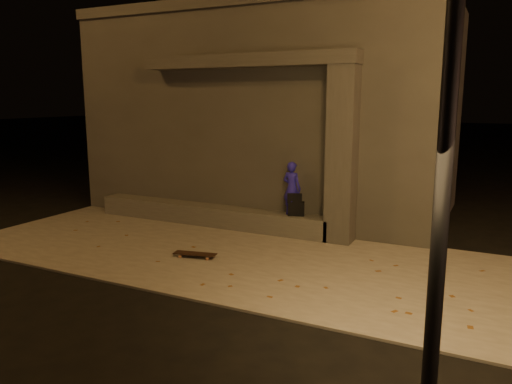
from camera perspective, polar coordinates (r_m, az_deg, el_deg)
The scene contains 9 objects.
ground at distance 8.19m, azimuth -10.31°, elevation -10.91°, with size 120.00×120.00×0.00m, color black.
sidewalk at distance 9.76m, azimuth -3.25°, elevation -7.05°, with size 11.00×4.40×0.04m, color #6A635D.
building at distance 13.76m, azimuth 2.35°, elevation 9.09°, with size 9.00×5.10×5.22m.
ledge at distance 11.88m, azimuth -5.38°, elevation -2.61°, with size 6.00×0.55×0.45m, color #4B4944.
column at distance 10.30m, azimuth 9.82°, elevation 4.12°, with size 0.55×0.55×3.60m, color #3C3936.
canopy at distance 11.14m, azimuth -1.03°, elevation 14.76°, with size 5.00×0.70×0.28m, color #3C3936.
skateboarder at distance 10.77m, azimuth 4.12°, elevation 0.41°, with size 0.43×0.28×1.17m, color #231CB6.
backpack at distance 10.82m, azimuth 4.61°, elevation -1.78°, with size 0.41×0.34×0.50m.
skateboard at distance 9.49m, azimuth -6.98°, elevation -7.05°, with size 0.84×0.37×0.09m.
Camera 1 is at (4.62, -6.06, 2.99)m, focal length 35.00 mm.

